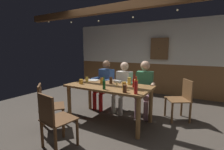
% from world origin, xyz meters
% --- Properties ---
extents(ground_plane, '(6.98, 6.98, 0.00)m').
position_xyz_m(ground_plane, '(0.00, 0.00, 0.00)').
color(ground_plane, '#423A33').
extents(back_wall_upper, '(5.82, 0.12, 1.42)m').
position_xyz_m(back_wall_upper, '(0.00, 2.91, 1.75)').
color(back_wall_upper, silver).
extents(back_wall_wainscot, '(5.82, 0.12, 1.03)m').
position_xyz_m(back_wall_wainscot, '(0.00, 2.91, 0.52)').
color(back_wall_wainscot, brown).
rests_on(back_wall_wainscot, ground_plane).
extents(ceiling_beam, '(5.24, 0.14, 0.16)m').
position_xyz_m(ceiling_beam, '(0.00, 0.45, 2.38)').
color(ceiling_beam, brown).
extents(dining_table, '(1.74, 0.88, 0.78)m').
position_xyz_m(dining_table, '(0.00, 0.16, 0.67)').
color(dining_table, brown).
rests_on(dining_table, ground_plane).
extents(person_0, '(0.53, 0.56, 1.24)m').
position_xyz_m(person_0, '(-0.53, 0.82, 0.67)').
color(person_0, '#2D4C84').
rests_on(person_0, ground_plane).
extents(person_1, '(0.53, 0.52, 1.21)m').
position_xyz_m(person_1, '(-0.01, 0.82, 0.66)').
color(person_1, silver).
rests_on(person_1, ground_plane).
extents(person_2, '(0.54, 0.57, 1.26)m').
position_xyz_m(person_2, '(0.53, 0.83, 0.69)').
color(person_2, '#33724C').
rests_on(person_2, ground_plane).
extents(chair_empty_near_right, '(0.50, 0.50, 0.88)m').
position_xyz_m(chair_empty_near_right, '(-0.20, -1.11, 0.48)').
color(chair_empty_near_right, brown).
rests_on(chair_empty_near_right, ground_plane).
extents(chair_empty_near_left, '(0.62, 0.62, 0.88)m').
position_xyz_m(chair_empty_near_left, '(-0.80, -0.75, 0.48)').
color(chair_empty_near_left, brown).
rests_on(chair_empty_near_left, ground_plane).
extents(chair_empty_far_end, '(0.61, 0.61, 0.88)m').
position_xyz_m(chair_empty_far_end, '(1.32, 0.99, 0.48)').
color(chair_empty_far_end, brown).
rests_on(chair_empty_far_end, ground_plane).
extents(table_candle, '(0.04, 0.04, 0.08)m').
position_xyz_m(table_candle, '(0.18, 0.15, 0.82)').
color(table_candle, '#F9E08C').
rests_on(table_candle, dining_table).
extents(condiment_caddy, '(0.14, 0.10, 0.05)m').
position_xyz_m(condiment_caddy, '(0.02, 0.49, 0.80)').
color(condiment_caddy, '#B2B7BC').
rests_on(condiment_caddy, dining_table).
extents(plate_0, '(0.25, 0.25, 0.01)m').
position_xyz_m(plate_0, '(-0.60, 0.43, 0.79)').
color(plate_0, white).
rests_on(plate_0, dining_table).
extents(bottle_0, '(0.05, 0.05, 0.25)m').
position_xyz_m(bottle_0, '(0.51, 0.26, 0.87)').
color(bottle_0, red).
rests_on(bottle_0, dining_table).
extents(bottle_1, '(0.06, 0.06, 0.30)m').
position_xyz_m(bottle_1, '(0.73, -0.19, 0.89)').
color(bottle_1, red).
rests_on(bottle_1, dining_table).
extents(bottle_2, '(0.07, 0.07, 0.25)m').
position_xyz_m(bottle_2, '(0.63, 0.08, 0.88)').
color(bottle_2, gold).
rests_on(bottle_2, dining_table).
extents(bottle_3, '(0.05, 0.05, 0.24)m').
position_xyz_m(bottle_3, '(0.10, -0.18, 0.87)').
color(bottle_3, '#195923').
rests_on(bottle_3, dining_table).
extents(pint_glass_0, '(0.08, 0.08, 0.10)m').
position_xyz_m(pint_glass_0, '(-0.59, -0.03, 0.83)').
color(pint_glass_0, gold).
rests_on(pint_glass_0, dining_table).
extents(pint_glass_1, '(0.06, 0.06, 0.12)m').
position_xyz_m(pint_glass_1, '(-0.61, 0.19, 0.84)').
color(pint_glass_1, '#E5C64C').
rests_on(pint_glass_1, dining_table).
extents(pint_glass_2, '(0.08, 0.08, 0.14)m').
position_xyz_m(pint_glass_2, '(-0.20, 0.20, 0.85)').
color(pint_glass_2, gold).
rests_on(pint_glass_2, dining_table).
extents(pint_glass_3, '(0.08, 0.08, 0.14)m').
position_xyz_m(pint_glass_3, '(0.43, -0.01, 0.85)').
color(pint_glass_3, gold).
rests_on(pint_glass_3, dining_table).
extents(pint_glass_4, '(0.07, 0.07, 0.15)m').
position_xyz_m(pint_glass_4, '(-0.05, 0.31, 0.85)').
color(pint_glass_4, '#4C2D19').
rests_on(pint_glass_4, dining_table).
extents(pint_glass_5, '(0.07, 0.07, 0.16)m').
position_xyz_m(pint_glass_5, '(0.33, 0.44, 0.86)').
color(pint_glass_5, '#E5C64C').
rests_on(pint_glass_5, dining_table).
extents(pint_glass_6, '(0.07, 0.07, 0.14)m').
position_xyz_m(pint_glass_6, '(0.53, -0.20, 0.85)').
color(pint_glass_6, '#4C2D19').
rests_on(pint_glass_6, dining_table).
extents(wall_dart_cabinet, '(0.56, 0.15, 0.70)m').
position_xyz_m(wall_dart_cabinet, '(0.36, 2.78, 1.55)').
color(wall_dart_cabinet, brown).
extents(string_lights, '(4.11, 0.04, 0.15)m').
position_xyz_m(string_lights, '(0.00, 0.40, 2.19)').
color(string_lights, '#F9EAB2').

